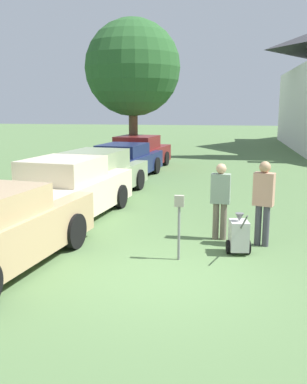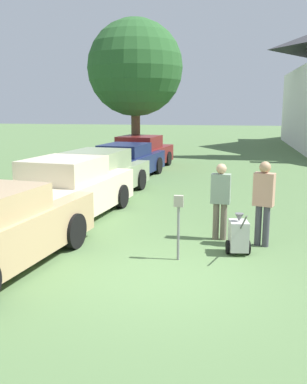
{
  "view_description": "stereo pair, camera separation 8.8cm",
  "coord_description": "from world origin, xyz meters",
  "px_view_note": "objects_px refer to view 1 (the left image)",
  "views": [
    {
      "loc": [
        1.01,
        -7.0,
        2.95
      ],
      "look_at": [
        -0.53,
        2.01,
        1.1
      ],
      "focal_mm": 40.0,
      "sensor_mm": 36.0,
      "label": 1
    },
    {
      "loc": [
        1.1,
        -6.99,
        2.95
      ],
      "look_at": [
        -0.53,
        2.01,
        1.1
      ],
      "focal_mm": 40.0,
      "sensor_mm": 36.0,
      "label": 2
    }
  ],
  "objects_px": {
    "parked_car_maroon": "(138,154)",
    "equipment_cart": "(239,235)",
    "person_worker": "(220,197)",
    "person_supervisor": "(263,198)",
    "parked_car_sage": "(97,176)",
    "parking_meter": "(179,215)",
    "parked_car_navy": "(124,162)",
    "parked_car_cream": "(67,191)"
  },
  "relations": [
    {
      "from": "parked_car_cream",
      "to": "parked_car_navy",
      "type": "xyz_separation_m",
      "value": [
        0.0,
        6.48,
        -0.07
      ]
    },
    {
      "from": "parking_meter",
      "to": "person_worker",
      "type": "bearing_deg",
      "value": 62.62
    },
    {
      "from": "parked_car_sage",
      "to": "parked_car_maroon",
      "type": "bearing_deg",
      "value": 97.47
    },
    {
      "from": "parked_car_sage",
      "to": "person_worker",
      "type": "distance_m",
      "value": 5.64
    },
    {
      "from": "person_supervisor",
      "to": "parked_car_sage",
      "type": "bearing_deg",
      "value": -22.21
    },
    {
      "from": "parked_car_sage",
      "to": "parked_car_navy",
      "type": "height_order",
      "value": "parked_car_sage"
    },
    {
      "from": "parked_car_cream",
      "to": "parked_car_sage",
      "type": "bearing_deg",
      "value": 97.49
    },
    {
      "from": "parked_car_maroon",
      "to": "person_worker",
      "type": "xyz_separation_m",
      "value": [
        4.03,
        -10.49,
        0.26
      ]
    },
    {
      "from": "person_worker",
      "to": "equipment_cart",
      "type": "relative_size",
      "value": 1.71
    },
    {
      "from": "parking_meter",
      "to": "parked_car_sage",
      "type": "bearing_deg",
      "value": 121.33
    },
    {
      "from": "parked_car_maroon",
      "to": "parking_meter",
      "type": "height_order",
      "value": "parked_car_maroon"
    },
    {
      "from": "parked_car_sage",
      "to": "person_supervisor",
      "type": "bearing_deg",
      "value": -33.13
    },
    {
      "from": "parking_meter",
      "to": "person_worker",
      "type": "relative_size",
      "value": 0.75
    },
    {
      "from": "parked_car_cream",
      "to": "equipment_cart",
      "type": "distance_m",
      "value": 4.91
    },
    {
      "from": "person_worker",
      "to": "parked_car_navy",
      "type": "bearing_deg",
      "value": -56.79
    },
    {
      "from": "person_worker",
      "to": "parking_meter",
      "type": "bearing_deg",
      "value": 68.04
    },
    {
      "from": "parked_car_navy",
      "to": "equipment_cart",
      "type": "height_order",
      "value": "parked_car_navy"
    },
    {
      "from": "parked_car_cream",
      "to": "person_worker",
      "type": "height_order",
      "value": "person_worker"
    },
    {
      "from": "parking_meter",
      "to": "equipment_cart",
      "type": "distance_m",
      "value": 1.38
    },
    {
      "from": "person_supervisor",
      "to": "person_worker",
      "type": "bearing_deg",
      "value": -0.04
    },
    {
      "from": "parked_car_sage",
      "to": "person_supervisor",
      "type": "distance_m",
      "value": 6.51
    },
    {
      "from": "parked_car_navy",
      "to": "parking_meter",
      "type": "height_order",
      "value": "parked_car_navy"
    },
    {
      "from": "parked_car_sage",
      "to": "parked_car_navy",
      "type": "bearing_deg",
      "value": 97.46
    },
    {
      "from": "parked_car_sage",
      "to": "parked_car_maroon",
      "type": "relative_size",
      "value": 1.05
    },
    {
      "from": "parking_meter",
      "to": "person_worker",
      "type": "height_order",
      "value": "person_worker"
    },
    {
      "from": "parked_car_maroon",
      "to": "equipment_cart",
      "type": "height_order",
      "value": "parked_car_maroon"
    },
    {
      "from": "parked_car_cream",
      "to": "parked_car_navy",
      "type": "bearing_deg",
      "value": 97.47
    },
    {
      "from": "parked_car_cream",
      "to": "parked_car_sage",
      "type": "height_order",
      "value": "parked_car_cream"
    },
    {
      "from": "parked_car_navy",
      "to": "parked_car_cream",
      "type": "bearing_deg",
      "value": -82.53
    },
    {
      "from": "person_supervisor",
      "to": "parked_car_navy",
      "type": "bearing_deg",
      "value": -39.8
    },
    {
      "from": "parking_meter",
      "to": "equipment_cart",
      "type": "height_order",
      "value": "parking_meter"
    },
    {
      "from": "person_worker",
      "to": "parked_car_sage",
      "type": "bearing_deg",
      "value": -38.83
    },
    {
      "from": "person_worker",
      "to": "person_supervisor",
      "type": "distance_m",
      "value": 0.95
    },
    {
      "from": "parking_meter",
      "to": "person_supervisor",
      "type": "relative_size",
      "value": 0.7
    },
    {
      "from": "parked_car_maroon",
      "to": "person_supervisor",
      "type": "height_order",
      "value": "person_supervisor"
    },
    {
      "from": "parked_car_cream",
      "to": "parked_car_sage",
      "type": "distance_m",
      "value": 2.76
    },
    {
      "from": "parked_car_maroon",
      "to": "equipment_cart",
      "type": "distance_m",
      "value": 12.24
    },
    {
      "from": "parked_car_navy",
      "to": "person_worker",
      "type": "relative_size",
      "value": 3.0
    },
    {
      "from": "parked_car_sage",
      "to": "person_worker",
      "type": "xyz_separation_m",
      "value": [
        4.03,
        -3.93,
        0.27
      ]
    },
    {
      "from": "parked_car_sage",
      "to": "parking_meter",
      "type": "height_order",
      "value": "parked_car_sage"
    },
    {
      "from": "equipment_cart",
      "to": "parked_car_cream",
      "type": "bearing_deg",
      "value": 146.16
    },
    {
      "from": "equipment_cart",
      "to": "person_supervisor",
      "type": "bearing_deg",
      "value": 41.9
    }
  ]
}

